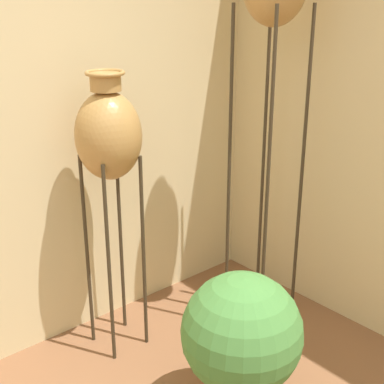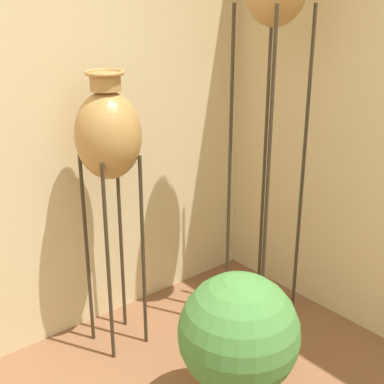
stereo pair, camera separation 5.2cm
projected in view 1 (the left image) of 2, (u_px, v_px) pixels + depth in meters
The scene contains 2 objects.
vase_stand_medium at pixel (109, 138), 2.68m from camera, with size 0.34×0.34×1.55m.
potted_plant at pixel (241, 339), 2.40m from camera, with size 0.55×0.55×0.75m.
Camera 1 is at (-0.66, -0.60, 1.90)m, focal length 50.00 mm.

